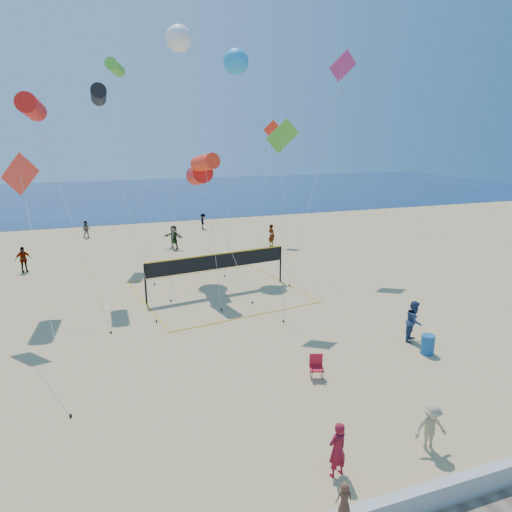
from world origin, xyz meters
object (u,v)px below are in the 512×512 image
object	(u,v)px
woman	(337,449)
volleyball_net	(218,266)
camp_chair	(316,365)
trash_barrel	(428,345)

from	to	relation	value
woman	volleyball_net	bearing A→B (deg)	-106.77
woman	camp_chair	world-z (taller)	woman
woman	volleyball_net	distance (m)	15.16
woman	trash_barrel	distance (m)	8.45
camp_chair	volleyball_net	world-z (taller)	volleyball_net
camp_chair	volleyball_net	size ratio (longest dim) A/B	0.10
woman	trash_barrel	world-z (taller)	woman
camp_chair	trash_barrel	world-z (taller)	camp_chair
camp_chair	volleyball_net	bearing A→B (deg)	112.69
woman	trash_barrel	xyz separation A→B (m)	(6.92, 4.84, -0.37)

